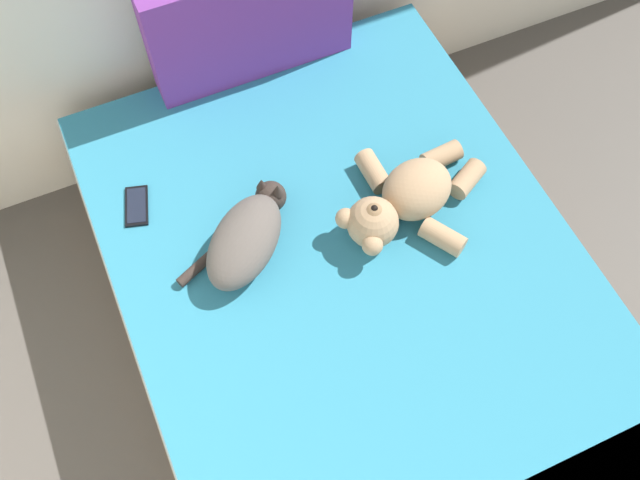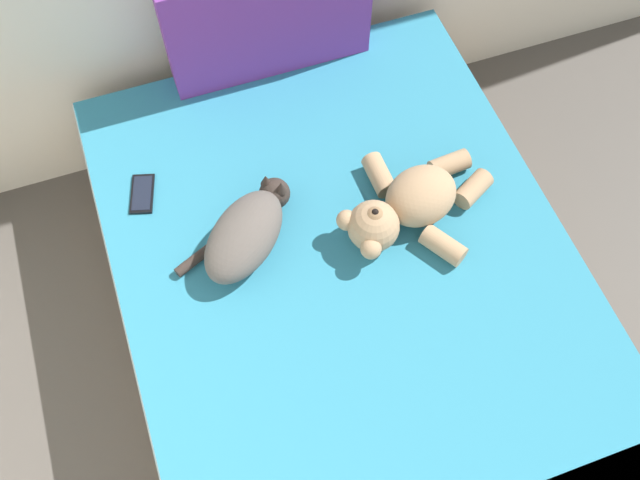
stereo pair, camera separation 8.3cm
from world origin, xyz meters
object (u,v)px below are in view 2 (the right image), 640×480
cat (247,232)px  bed (353,318)px  cell_phone (142,194)px  patterned_cushion (267,16)px  teddy_bear (407,205)px

cat → bed: bearing=-43.0°
cat → cell_phone: 0.40m
cat → cell_phone: bearing=133.9°
cat → patterned_cushion: bearing=67.2°
bed → cell_phone: cell_phone is taller
bed → cat: (-0.27, 0.25, 0.33)m
patterned_cushion → bed: bearing=-91.5°
patterned_cushion → cat: bearing=-112.8°
teddy_bear → cell_phone: 0.85m
bed → teddy_bear: teddy_bear is taller
teddy_bear → bed: bearing=-143.1°
bed → teddy_bear: (0.23, 0.17, 0.33)m
bed → patterned_cushion: 1.05m
bed → cell_phone: 0.80m
cat → cell_phone: size_ratio=2.58×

